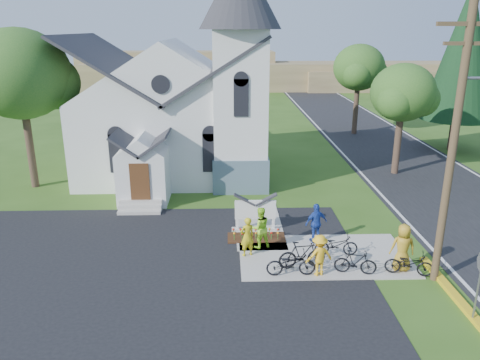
{
  "coord_description": "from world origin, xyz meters",
  "views": [
    {
      "loc": [
        -2.54,
        -16.95,
        9.09
      ],
      "look_at": [
        -1.86,
        5.0,
        1.91
      ],
      "focal_mm": 35.0,
      "sensor_mm": 36.0,
      "label": 1
    }
  ],
  "objects_px": {
    "cyclist_1": "(260,228)",
    "bike_3": "(355,262)",
    "bike_0": "(291,264)",
    "bike_2": "(336,245)",
    "utility_pole": "(456,140)",
    "bike_4": "(409,263)",
    "cyclist_4": "(403,248)",
    "cyclist_0": "(247,237)",
    "cyclist_2": "(316,223)",
    "bike_1": "(302,254)",
    "church_sign": "(255,210)",
    "cyclist_3": "(319,255)"
  },
  "relations": [
    {
      "from": "bike_1",
      "to": "bike_2",
      "type": "distance_m",
      "value": 1.89
    },
    {
      "from": "cyclist_1",
      "to": "bike_2",
      "type": "xyz_separation_m",
      "value": [
        3.11,
        -0.85,
        -0.44
      ]
    },
    {
      "from": "cyclist_2",
      "to": "cyclist_3",
      "type": "xyz_separation_m",
      "value": [
        -0.42,
        -2.91,
        -0.07
      ]
    },
    {
      "from": "cyclist_0",
      "to": "cyclist_2",
      "type": "relative_size",
      "value": 0.95
    },
    {
      "from": "cyclist_0",
      "to": "bike_4",
      "type": "bearing_deg",
      "value": 139.71
    },
    {
      "from": "bike_4",
      "to": "church_sign",
      "type": "bearing_deg",
      "value": 66.68
    },
    {
      "from": "church_sign",
      "to": "cyclist_3",
      "type": "relative_size",
      "value": 1.34
    },
    {
      "from": "church_sign",
      "to": "bike_3",
      "type": "bearing_deg",
      "value": -49.92
    },
    {
      "from": "bike_0",
      "to": "cyclist_3",
      "type": "bearing_deg",
      "value": -89.33
    },
    {
      "from": "cyclist_2",
      "to": "cyclist_0",
      "type": "bearing_deg",
      "value": 2.39
    },
    {
      "from": "bike_0",
      "to": "cyclist_3",
      "type": "relative_size",
      "value": 1.15
    },
    {
      "from": "cyclist_1",
      "to": "cyclist_4",
      "type": "bearing_deg",
      "value": 142.04
    },
    {
      "from": "bike_0",
      "to": "bike_1",
      "type": "xyz_separation_m",
      "value": [
        0.51,
        0.58,
        0.08
      ]
    },
    {
      "from": "cyclist_1",
      "to": "bike_3",
      "type": "distance_m",
      "value": 4.27
    },
    {
      "from": "cyclist_0",
      "to": "cyclist_3",
      "type": "height_order",
      "value": "cyclist_0"
    },
    {
      "from": "bike_1",
      "to": "bike_4",
      "type": "xyz_separation_m",
      "value": [
        4.01,
        -0.67,
        -0.1
      ]
    },
    {
      "from": "cyclist_2",
      "to": "bike_4",
      "type": "height_order",
      "value": "cyclist_2"
    },
    {
      "from": "bike_0",
      "to": "bike_2",
      "type": "distance_m",
      "value": 2.64
    },
    {
      "from": "bike_0",
      "to": "cyclist_4",
      "type": "bearing_deg",
      "value": -86.93
    },
    {
      "from": "cyclist_1",
      "to": "bike_3",
      "type": "height_order",
      "value": "cyclist_1"
    },
    {
      "from": "church_sign",
      "to": "bike_3",
      "type": "xyz_separation_m",
      "value": [
        3.58,
        -4.26,
        -0.49
      ]
    },
    {
      "from": "cyclist_1",
      "to": "cyclist_0",
      "type": "bearing_deg",
      "value": 36.06
    },
    {
      "from": "bike_4",
      "to": "utility_pole",
      "type": "bearing_deg",
      "value": -92.72
    },
    {
      "from": "cyclist_0",
      "to": "cyclist_1",
      "type": "bearing_deg",
      "value": -151.86
    },
    {
      "from": "bike_2",
      "to": "utility_pole",
      "type": "bearing_deg",
      "value": -119.02
    },
    {
      "from": "cyclist_2",
      "to": "cyclist_3",
      "type": "bearing_deg",
      "value": 62.48
    },
    {
      "from": "cyclist_0",
      "to": "cyclist_4",
      "type": "distance_m",
      "value": 6.12
    },
    {
      "from": "bike_1",
      "to": "bike_0",
      "type": "bearing_deg",
      "value": 130.56
    },
    {
      "from": "cyclist_0",
      "to": "cyclist_4",
      "type": "height_order",
      "value": "cyclist_4"
    },
    {
      "from": "cyclist_0",
      "to": "bike_2",
      "type": "distance_m",
      "value": 3.71
    },
    {
      "from": "bike_2",
      "to": "bike_4",
      "type": "bearing_deg",
      "value": -123.4
    },
    {
      "from": "cyclist_1",
      "to": "bike_3",
      "type": "relative_size",
      "value": 1.13
    },
    {
      "from": "cyclist_0",
      "to": "utility_pole",
      "type": "bearing_deg",
      "value": 139.56
    },
    {
      "from": "bike_2",
      "to": "bike_3",
      "type": "xyz_separation_m",
      "value": [
        0.39,
        -1.55,
        0.01
      ]
    },
    {
      "from": "cyclist_3",
      "to": "bike_4",
      "type": "distance_m",
      "value": 3.47
    },
    {
      "from": "cyclist_0",
      "to": "bike_0",
      "type": "bearing_deg",
      "value": 109.11
    },
    {
      "from": "bike_1",
      "to": "cyclist_4",
      "type": "relative_size",
      "value": 0.99
    },
    {
      "from": "cyclist_0",
      "to": "cyclist_3",
      "type": "xyz_separation_m",
      "value": [
        2.66,
        -1.68,
        -0.02
      ]
    },
    {
      "from": "bike_0",
      "to": "bike_2",
      "type": "xyz_separation_m",
      "value": [
        2.1,
        1.6,
        -0.03
      ]
    },
    {
      "from": "church_sign",
      "to": "bike_1",
      "type": "distance_m",
      "value": 4.08
    },
    {
      "from": "cyclist_3",
      "to": "bike_3",
      "type": "relative_size",
      "value": 1.02
    },
    {
      "from": "cyclist_0",
      "to": "bike_4",
      "type": "distance_m",
      "value": 6.38
    },
    {
      "from": "bike_1",
      "to": "bike_3",
      "type": "xyz_separation_m",
      "value": [
        1.98,
        -0.53,
        -0.09
      ]
    },
    {
      "from": "church_sign",
      "to": "bike_0",
      "type": "height_order",
      "value": "church_sign"
    },
    {
      "from": "cyclist_3",
      "to": "bike_3",
      "type": "xyz_separation_m",
      "value": [
        1.42,
        0.03,
        -0.33
      ]
    },
    {
      "from": "bike_2",
      "to": "cyclist_4",
      "type": "relative_size",
      "value": 0.93
    },
    {
      "from": "bike_0",
      "to": "bike_2",
      "type": "bearing_deg",
      "value": -53.38
    },
    {
      "from": "church_sign",
      "to": "cyclist_3",
      "type": "height_order",
      "value": "church_sign"
    },
    {
      "from": "utility_pole",
      "to": "bike_4",
      "type": "relative_size",
      "value": 5.59
    },
    {
      "from": "bike_1",
      "to": "bike_2",
      "type": "bearing_deg",
      "value": -65.37
    }
  ]
}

